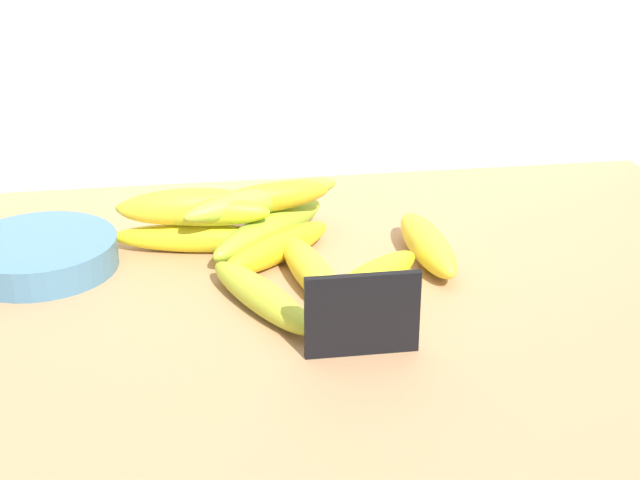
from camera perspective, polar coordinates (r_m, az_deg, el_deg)
The scene contains 14 objects.
counter_top at distance 99.75cm, azimuth -1.08°, elevation -4.61°, with size 110.00×76.00×3.00cm, color #A77B53.
chalkboard_sign at distance 88.23cm, azimuth 2.60°, elevation -4.76°, with size 11.00×1.80×8.40cm.
fruit_bowl at distance 110.51cm, azimuth -16.74°, elevation -0.83°, with size 17.47×17.47×3.46cm, color teal.
banana_0 at distance 101.51cm, azimuth -0.54°, elevation -1.92°, with size 17.31×3.76×3.76cm, color gold.
banana_1 at distance 111.97cm, azimuth -3.11°, elevation 0.68°, with size 20.34×3.94×3.94cm, color #90B42A.
banana_2 at distance 99.13cm, azimuth 2.88°, elevation -2.64°, with size 17.83×3.73×3.73cm, color yellow.
banana_3 at distance 110.93cm, azimuth -7.44°, elevation 0.12°, with size 20.33×3.42×3.42cm, color yellow.
banana_4 at distance 108.12cm, azimuth 6.59°, elevation -0.27°, with size 16.40×4.17×4.17cm, color yellow.
banana_5 at distance 96.66cm, azimuth -3.60°, elevation -3.46°, with size 18.41×3.55×3.55cm, color #ADBD2F.
banana_6 at distance 107.40cm, azimuth -2.65°, elevation -0.48°, with size 17.13×3.55×3.55cm, color yellow.
banana_7 at distance 111.03cm, azimuth -3.49°, elevation 2.50°, with size 20.95×3.35×3.35cm, color #98AF33.
banana_8 at distance 111.42cm, azimuth -3.06°, elevation 2.63°, with size 15.11×3.50×3.50cm, color gold.
banana_9 at distance 109.55cm, azimuth -7.81°, elevation 1.81°, with size 18.26×3.69×3.69cm, color gold.
banana_10 at distance 109.96cm, azimuth -8.03°, elevation 2.05°, with size 16.36×4.30×4.30cm, color yellow.
Camera 1 is at (-11.09, -86.77, 49.46)cm, focal length 52.35 mm.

